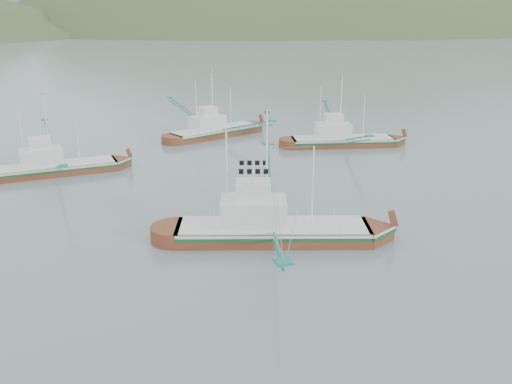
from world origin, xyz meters
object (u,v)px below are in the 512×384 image
object	(u,v)px
bg_boat_right	(342,133)
bg_boat_far	(215,123)
main_boat	(271,214)
bg_boat_left	(53,162)

from	to	relation	value
bg_boat_right	bg_boat_far	distance (m)	18.50
bg_boat_right	bg_boat_far	size ratio (longest dim) A/B	1.01
bg_boat_right	bg_boat_far	world-z (taller)	bg_boat_far
main_boat	bg_boat_far	world-z (taller)	main_boat
bg_boat_right	bg_boat_left	distance (m)	36.95
bg_boat_right	bg_boat_left	bearing A→B (deg)	-163.64
main_boat	bg_boat_right	size ratio (longest dim) A/B	1.12
main_boat	bg_boat_left	bearing A→B (deg)	140.89
bg_boat_right	bg_boat_left	xyz separation A→B (m)	(-36.89, -2.01, -0.46)
bg_boat_right	bg_boat_far	xyz separation A→B (m)	(-14.75, 11.16, 0.21)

